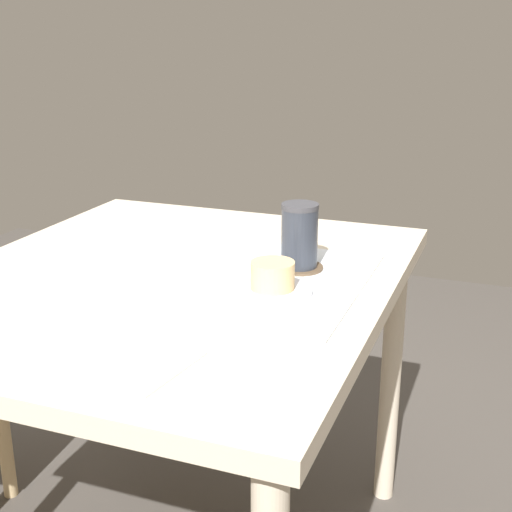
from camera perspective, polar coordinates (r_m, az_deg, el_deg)
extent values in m
cylinder|color=beige|center=(1.84, 10.72, -9.59)|extent=(0.05, 0.05, 0.69)
cylinder|color=beige|center=(2.08, -10.02, -6.16)|extent=(0.05, 0.05, 0.69)
cube|color=beige|center=(1.41, -6.96, -2.18)|extent=(1.01, 0.86, 0.04)
cylinder|color=#D1B27F|center=(1.99, -19.59, -12.88)|extent=(0.04, 0.04, 0.40)
cube|color=white|center=(1.35, 1.59, -2.13)|extent=(0.45, 0.32, 0.00)
cylinder|color=white|center=(1.28, 1.33, -2.84)|extent=(0.14, 0.14, 0.01)
cylinder|color=#E5BC7F|center=(1.27, 1.34, -1.54)|extent=(0.08, 0.08, 0.05)
cylinder|color=brown|center=(1.42, 3.45, -0.90)|extent=(0.10, 0.10, 0.00)
cylinder|color=#2D333D|center=(1.40, 3.50, 1.46)|extent=(0.07, 0.07, 0.12)
cylinder|color=#3D3D42|center=(1.38, 3.55, 3.99)|extent=(0.07, 0.07, 0.01)
torus|color=#2D333D|center=(1.43, 3.96, 1.96)|extent=(0.06, 0.01, 0.06)
cube|color=white|center=(1.06, -9.65, -8.42)|extent=(0.17, 0.17, 0.00)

